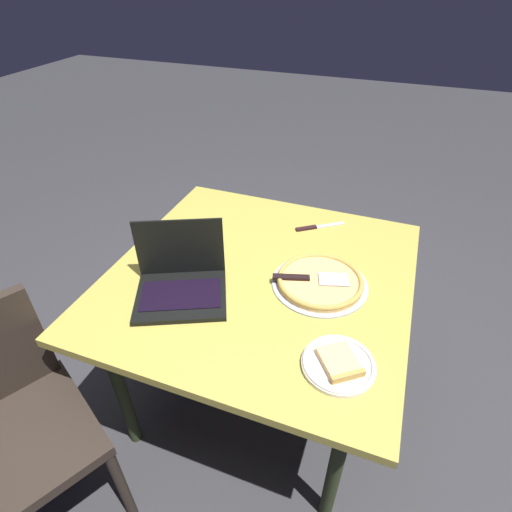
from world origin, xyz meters
TOP-DOWN VIEW (x-y plane):
  - ground_plane at (0.00, 0.00)m, footprint 12.00×12.00m
  - dining_table at (0.00, 0.00)m, footprint 1.08×1.08m
  - laptop at (-0.18, 0.22)m, footprint 0.35×0.38m
  - pizza_plate at (-0.32, -0.35)m, footprint 0.21×0.21m
  - pizza_tray at (0.02, -0.22)m, footprint 0.34×0.34m
  - table_knife at (0.37, -0.12)m, footprint 0.15×0.19m
  - chair_near at (-0.71, 0.58)m, footprint 0.58×0.58m

SIDE VIEW (x-z plane):
  - ground_plane at x=0.00m, z-range 0.00..0.00m
  - chair_near at x=-0.71m, z-range 0.08..0.93m
  - dining_table at x=0.00m, z-range 0.29..0.99m
  - table_knife at x=0.37m, z-range 0.70..0.71m
  - pizza_plate at x=-0.32m, z-range 0.70..0.74m
  - pizza_tray at x=0.02m, z-range 0.70..0.74m
  - laptop at x=-0.18m, z-range 0.63..0.87m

